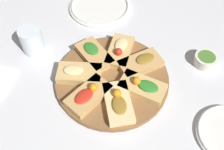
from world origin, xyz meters
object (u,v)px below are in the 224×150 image
(plate_left, at_px, (100,7))
(water_glass, at_px, (32,40))
(serving_board, at_px, (112,79))
(dipping_bowl, at_px, (205,60))

(plate_left, height_order, water_glass, water_glass)
(serving_board, height_order, dipping_bowl, dipping_bowl)
(water_glass, xyz_separation_m, dipping_bowl, (0.07, 0.57, -0.03))
(water_glass, height_order, dipping_bowl, water_glass)
(plate_left, height_order, dipping_bowl, dipping_bowl)
(plate_left, bearing_deg, serving_board, 6.45)
(serving_board, xyz_separation_m, dipping_bowl, (-0.07, 0.31, 0.01))
(dipping_bowl, bearing_deg, plate_left, -129.98)
(plate_left, relative_size, dipping_bowl, 3.27)
(plate_left, relative_size, water_glass, 2.67)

